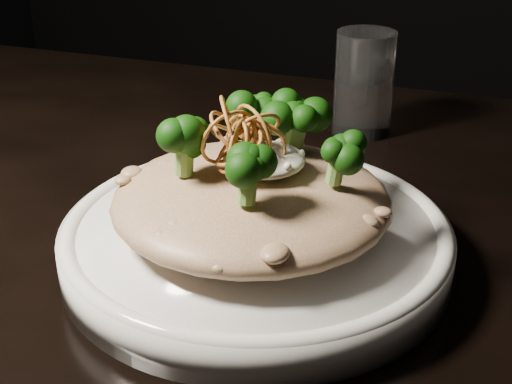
# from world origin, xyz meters

# --- Properties ---
(table) EXTENTS (1.10, 0.80, 0.75)m
(table) POSITION_xyz_m (0.00, 0.00, 0.67)
(table) COLOR black
(table) RESTS_ON ground
(plate) EXTENTS (0.28, 0.28, 0.03)m
(plate) POSITION_xyz_m (0.10, -0.04, 0.76)
(plate) COLOR silver
(plate) RESTS_ON table
(risotto) EXTENTS (0.20, 0.20, 0.04)m
(risotto) POSITION_xyz_m (0.10, -0.04, 0.80)
(risotto) COLOR brown
(risotto) RESTS_ON plate
(broccoli) EXTENTS (0.14, 0.14, 0.05)m
(broccoli) POSITION_xyz_m (0.10, -0.04, 0.85)
(broccoli) COLOR black
(broccoli) RESTS_ON risotto
(cheese) EXTENTS (0.06, 0.06, 0.02)m
(cheese) POSITION_xyz_m (0.10, -0.04, 0.83)
(cheese) COLOR white
(cheese) RESTS_ON risotto
(shallots) EXTENTS (0.06, 0.06, 0.04)m
(shallots) POSITION_xyz_m (0.09, -0.05, 0.86)
(shallots) COLOR brown
(shallots) RESTS_ON cheese
(drinking_glass) EXTENTS (0.08, 0.08, 0.11)m
(drinking_glass) POSITION_xyz_m (0.12, 0.24, 0.80)
(drinking_glass) COLOR white
(drinking_glass) RESTS_ON table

